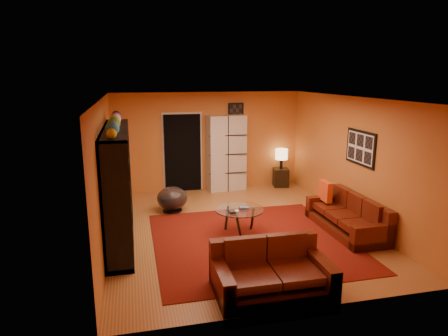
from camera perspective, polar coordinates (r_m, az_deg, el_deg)
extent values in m
plane|color=#965E2E|center=(8.19, 1.85, -8.52)|extent=(6.00, 6.00, 0.00)
plane|color=white|center=(7.63, 2.00, 9.95)|extent=(6.00, 6.00, 0.00)
plane|color=#C86E2C|center=(10.68, -2.26, 3.82)|extent=(6.00, 0.00, 6.00)
plane|color=#C86E2C|center=(5.08, 10.78, -6.87)|extent=(6.00, 0.00, 6.00)
plane|color=#C86E2C|center=(7.57, -16.68, -0.58)|extent=(0.00, 6.00, 6.00)
plane|color=#C86E2C|center=(8.78, 17.88, 1.18)|extent=(0.00, 6.00, 6.00)
cube|color=#560F09|center=(7.60, 3.98, -10.29)|extent=(3.60, 3.60, 0.01)
cube|color=black|center=(10.58, -5.93, 2.14)|extent=(0.95, 0.10, 2.04)
cube|color=black|center=(8.47, 18.94, 2.75)|extent=(0.03, 1.00, 0.70)
cube|color=black|center=(10.73, 1.69, 7.91)|extent=(0.42, 0.03, 0.52)
cube|color=black|center=(7.62, -14.87, -2.32)|extent=(0.45, 3.00, 2.10)
imported|color=black|center=(7.67, -14.47, -2.50)|extent=(1.00, 0.13, 0.58)
cube|color=#461209|center=(8.32, 16.97, -7.58)|extent=(0.82, 1.98, 0.32)
cube|color=#461209|center=(8.40, 18.94, -5.62)|extent=(0.20, 1.97, 0.85)
cube|color=#461209|center=(7.57, 20.48, -8.72)|extent=(0.81, 0.19, 0.62)
cube|color=#461209|center=(9.01, 14.16, -4.81)|extent=(0.81, 0.19, 0.62)
cube|color=#461209|center=(7.77, 18.86, -6.77)|extent=(0.59, 0.52, 0.12)
cube|color=#461209|center=(8.20, 16.87, -5.58)|extent=(0.59, 0.52, 0.12)
cube|color=#461209|center=(8.65, 15.08, -4.51)|extent=(0.59, 0.52, 0.12)
cube|color=#461209|center=(5.92, 6.87, -15.84)|extent=(1.64, 0.99, 0.32)
cube|color=#461209|center=(6.14, 5.66, -11.94)|extent=(1.64, 0.19, 0.85)
cube|color=#461209|center=(6.12, 13.54, -13.56)|extent=(0.19, 0.98, 0.62)
cube|color=#461209|center=(5.67, -0.31, -15.41)|extent=(0.19, 0.98, 0.62)
cube|color=#461209|center=(5.85, 10.11, -12.90)|extent=(0.62, 0.77, 0.12)
cube|color=#461209|center=(5.65, 3.96, -13.70)|extent=(0.62, 0.77, 0.12)
cube|color=#EE4A1A|center=(8.72, 14.27, -3.20)|extent=(0.12, 0.42, 0.42)
cylinder|color=silver|center=(7.79, 2.22, -5.94)|extent=(0.95, 0.95, 0.02)
cylinder|color=black|center=(8.01, 4.09, -7.24)|extent=(0.05, 0.05, 0.46)
cylinder|color=black|center=(8.03, 0.40, -7.16)|extent=(0.05, 0.05, 0.46)
cylinder|color=black|center=(7.60, 2.12, -8.36)|extent=(0.05, 0.05, 0.46)
cube|color=silver|center=(10.63, 0.33, 2.16)|extent=(1.04, 0.55, 2.01)
cylinder|color=black|center=(9.21, -7.37, -6.01)|extent=(0.44, 0.44, 0.03)
cylinder|color=black|center=(9.19, -7.38, -5.54)|extent=(0.06, 0.06, 0.15)
ellipsoid|color=#443C3D|center=(9.12, -7.42, -4.29)|extent=(0.69, 0.69, 0.52)
cube|color=black|center=(11.21, 8.11, -1.34)|extent=(0.47, 0.47, 0.50)
cylinder|color=black|center=(11.12, 8.17, 0.57)|extent=(0.08, 0.08, 0.27)
cylinder|color=#FFD38C|center=(11.06, 8.22, 1.97)|extent=(0.33, 0.33, 0.29)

